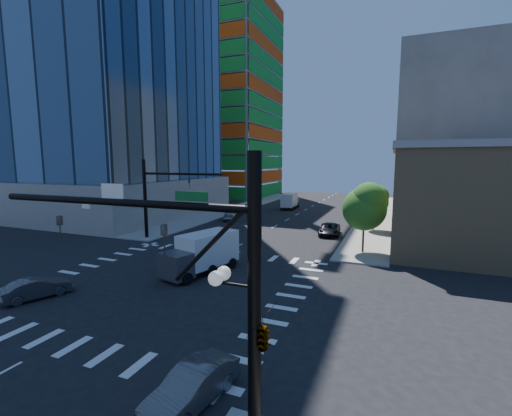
% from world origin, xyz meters
% --- Properties ---
extents(ground, '(160.00, 160.00, 0.00)m').
position_xyz_m(ground, '(0.00, 0.00, 0.00)').
color(ground, black).
rests_on(ground, ground).
extents(road_markings, '(20.00, 20.00, 0.01)m').
position_xyz_m(road_markings, '(0.00, 0.00, 0.01)').
color(road_markings, silver).
rests_on(road_markings, ground).
extents(sidewalk_ne, '(5.00, 60.00, 0.15)m').
position_xyz_m(sidewalk_ne, '(12.50, 40.00, 0.07)').
color(sidewalk_ne, gray).
rests_on(sidewalk_ne, ground).
extents(sidewalk_nw, '(5.00, 60.00, 0.15)m').
position_xyz_m(sidewalk_nw, '(-12.50, 40.00, 0.07)').
color(sidewalk_nw, gray).
rests_on(sidewalk_nw, ground).
extents(construction_building, '(25.16, 34.50, 70.60)m').
position_xyz_m(construction_building, '(-27.41, 61.93, 24.61)').
color(construction_building, gray).
rests_on(construction_building, ground).
extents(commercial_building, '(20.50, 22.50, 10.60)m').
position_xyz_m(commercial_building, '(25.00, 22.00, 5.31)').
color(commercial_building, tan).
rests_on(commercial_building, ground).
extents(bg_building_ne, '(24.00, 30.00, 28.00)m').
position_xyz_m(bg_building_ne, '(27.00, 55.00, 14.00)').
color(bg_building_ne, '#5F5A55').
rests_on(bg_building_ne, ground).
extents(signal_mast_se, '(10.51, 2.48, 9.00)m').
position_xyz_m(signal_mast_se, '(10.60, -11.50, 5.01)').
color(signal_mast_se, black).
rests_on(signal_mast_se, sidewalk_se).
extents(signal_mast_nw, '(10.20, 0.40, 9.00)m').
position_xyz_m(signal_mast_nw, '(-10.00, 11.50, 5.49)').
color(signal_mast_nw, black).
rests_on(signal_mast_nw, sidewalk_nw).
extents(tree_south, '(4.16, 4.16, 6.82)m').
position_xyz_m(tree_south, '(12.63, 13.90, 4.69)').
color(tree_south, '#382316').
rests_on(tree_south, sidewalk_ne).
extents(tree_north, '(3.54, 3.52, 5.78)m').
position_xyz_m(tree_north, '(12.93, 25.90, 3.99)').
color(tree_north, '#382316').
rests_on(tree_north, sidewalk_ne).
extents(no_parking_sign, '(0.30, 0.06, 2.20)m').
position_xyz_m(no_parking_sign, '(10.70, -9.00, 1.38)').
color(no_parking_sign, black).
rests_on(no_parking_sign, ground).
extents(car_nb_right, '(2.13, 4.39, 1.39)m').
position_xyz_m(car_nb_right, '(8.50, -10.21, 0.69)').
color(car_nb_right, '#4F5055').
rests_on(car_nb_right, ground).
extents(car_nb_far, '(2.84, 5.33, 1.43)m').
position_xyz_m(car_nb_far, '(8.00, 21.33, 0.71)').
color(car_nb_far, black).
rests_on(car_nb_far, ground).
extents(car_sb_near, '(2.47, 5.27, 1.49)m').
position_xyz_m(car_sb_near, '(-3.60, 10.69, 0.74)').
color(car_sb_near, white).
rests_on(car_sb_near, ground).
extents(car_sb_mid, '(3.23, 4.89, 1.55)m').
position_xyz_m(car_sb_mid, '(-8.16, 26.78, 0.77)').
color(car_sb_mid, '#9FA0A6').
rests_on(car_sb_mid, ground).
extents(car_sb_cross, '(2.83, 4.32, 1.35)m').
position_xyz_m(car_sb_cross, '(-6.32, -5.53, 0.67)').
color(car_sb_cross, '#424146').
rests_on(car_sb_cross, ground).
extents(box_truck_near, '(4.12, 6.51, 3.16)m').
position_xyz_m(box_truck_near, '(0.96, 2.72, 1.40)').
color(box_truck_near, black).
rests_on(box_truck_near, ground).
extents(box_truck_far, '(2.76, 5.80, 2.97)m').
position_xyz_m(box_truck_far, '(-3.10, 42.31, 1.32)').
color(box_truck_far, black).
rests_on(box_truck_far, ground).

